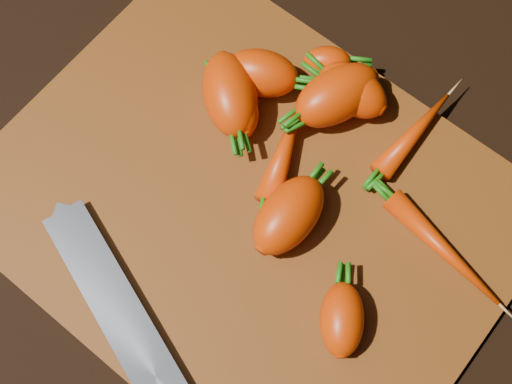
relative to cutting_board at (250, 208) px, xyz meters
The scene contains 14 objects.
ground 0.01m from the cutting_board, ahead, with size 2.00×2.00×0.01m, color black.
cutting_board is the anchor object (origin of this frame).
carrot_0 0.14m from the cutting_board, 123.68° to the left, with size 0.08×0.05×0.05m, color #EF3A03.
carrot_1 0.10m from the cutting_board, 138.47° to the left, with size 0.07×0.05×0.05m, color #EF3A03.
carrot_2 0.12m from the cutting_board, 139.10° to the left, with size 0.09×0.05×0.05m, color #EF3A03.
carrot_3 0.05m from the cutting_board, 12.39° to the left, with size 0.09×0.05×0.05m, color #EF3A03.
carrot_4 0.16m from the cutting_board, 86.75° to the left, with size 0.08×0.05×0.05m, color #EF3A03.
carrot_5 0.17m from the cutting_board, 100.95° to the left, with size 0.05×0.03×0.03m, color #EF3A03.
carrot_6 0.14m from the cutting_board, 15.29° to the right, with size 0.07×0.04×0.04m, color #EF3A03.
carrot_7 0.18m from the cutting_board, 62.59° to the left, with size 0.11×0.02×0.02m, color #EF3A03.
carrot_8 0.19m from the cutting_board, 24.04° to the left, with size 0.14×0.02×0.02m, color #EF3A03.
carrot_9 0.07m from the cutting_board, 95.70° to the left, with size 0.11×0.03×0.03m, color #EF3A03.
carrot_10 0.14m from the cutting_board, 89.76° to the left, with size 0.09×0.05×0.05m, color #EF3A03.
knife 0.17m from the cutting_board, 91.63° to the right, with size 0.37×0.16×0.02m.
Camera 1 is at (0.15, -0.17, 0.67)m, focal length 50.00 mm.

